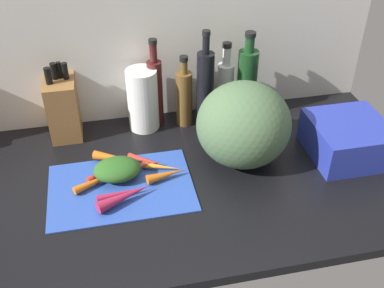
% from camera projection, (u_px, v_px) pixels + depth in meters
% --- Properties ---
extents(ground_plane, '(1.70, 0.80, 0.03)m').
position_uv_depth(ground_plane, '(153.00, 183.00, 1.43)').
color(ground_plane, black).
extents(wall_back, '(1.70, 0.03, 0.60)m').
position_uv_depth(wall_back, '(132.00, 38.00, 1.55)').
color(wall_back, silver).
rests_on(wall_back, ground_plane).
extents(cutting_board, '(0.43, 0.29, 0.01)m').
position_uv_depth(cutting_board, '(121.00, 187.00, 1.39)').
color(cutting_board, '#2D51B7').
rests_on(cutting_board, ground_plane).
extents(carrot_0, '(0.16, 0.05, 0.03)m').
position_uv_depth(carrot_0, '(136.00, 167.00, 1.43)').
color(carrot_0, red).
rests_on(carrot_0, cutting_board).
extents(carrot_1, '(0.16, 0.10, 0.02)m').
position_uv_depth(carrot_1, '(100.00, 179.00, 1.39)').
color(carrot_1, orange).
rests_on(carrot_1, cutting_board).
extents(carrot_2, '(0.17, 0.10, 0.04)m').
position_uv_depth(carrot_2, '(125.00, 196.00, 1.32)').
color(carrot_2, '#B2264C').
rests_on(carrot_2, cutting_board).
extents(carrot_3, '(0.16, 0.04, 0.02)m').
position_uv_depth(carrot_3, '(123.00, 193.00, 1.34)').
color(carrot_3, '#B2264C').
rests_on(carrot_3, cutting_board).
extents(carrot_4, '(0.15, 0.10, 0.03)m').
position_uv_depth(carrot_4, '(117.00, 158.00, 1.47)').
color(carrot_4, orange).
rests_on(carrot_4, cutting_board).
extents(carrot_5, '(0.12, 0.09, 0.02)m').
position_uv_depth(carrot_5, '(105.00, 171.00, 1.43)').
color(carrot_5, red).
rests_on(carrot_5, cutting_board).
extents(carrot_6, '(0.11, 0.08, 0.02)m').
position_uv_depth(carrot_6, '(145.00, 160.00, 1.47)').
color(carrot_6, red).
rests_on(carrot_6, cutting_board).
extents(carrot_7, '(0.13, 0.05, 0.03)m').
position_uv_depth(carrot_7, '(167.00, 174.00, 1.41)').
color(carrot_7, orange).
rests_on(carrot_7, cutting_board).
extents(carrot_8, '(0.12, 0.06, 0.02)m').
position_uv_depth(carrot_8, '(161.00, 167.00, 1.44)').
color(carrot_8, orange).
rests_on(carrot_8, cutting_board).
extents(carrot_greens_pile, '(0.14, 0.11, 0.06)m').
position_uv_depth(carrot_greens_pile, '(117.00, 169.00, 1.40)').
color(carrot_greens_pile, '#2D6023').
rests_on(carrot_greens_pile, cutting_board).
extents(winter_squash, '(0.29, 0.29, 0.27)m').
position_uv_depth(winter_squash, '(244.00, 125.00, 1.42)').
color(winter_squash, '#4C6B47').
rests_on(winter_squash, ground_plane).
extents(knife_block, '(0.10, 0.15, 0.26)m').
position_uv_depth(knife_block, '(63.00, 107.00, 1.56)').
color(knife_block, olive).
rests_on(knife_block, ground_plane).
extents(paper_towel_roll, '(0.11, 0.11, 0.22)m').
position_uv_depth(paper_towel_roll, '(143.00, 100.00, 1.59)').
color(paper_towel_roll, white).
rests_on(paper_towel_roll, ground_plane).
extents(bottle_0, '(0.05, 0.05, 0.32)m').
position_uv_depth(bottle_0, '(155.00, 90.00, 1.60)').
color(bottle_0, '#471919').
rests_on(bottle_0, ground_plane).
extents(bottle_1, '(0.06, 0.06, 0.26)m').
position_uv_depth(bottle_1, '(184.00, 97.00, 1.61)').
color(bottle_1, brown).
rests_on(bottle_1, ground_plane).
extents(bottle_2, '(0.06, 0.06, 0.35)m').
position_uv_depth(bottle_2, '(205.00, 88.00, 1.59)').
color(bottle_2, black).
rests_on(bottle_2, ground_plane).
extents(bottle_3, '(0.06, 0.06, 0.29)m').
position_uv_depth(bottle_3, '(225.00, 88.00, 1.65)').
color(bottle_3, silver).
rests_on(bottle_3, ground_plane).
extents(bottle_4, '(0.07, 0.07, 0.32)m').
position_uv_depth(bottle_4, '(247.00, 83.00, 1.64)').
color(bottle_4, '#19421E').
rests_on(bottle_4, ground_plane).
extents(dish_rack, '(0.24, 0.24, 0.12)m').
position_uv_depth(dish_rack, '(348.00, 140.00, 1.49)').
color(dish_rack, '#2838AD').
rests_on(dish_rack, ground_plane).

